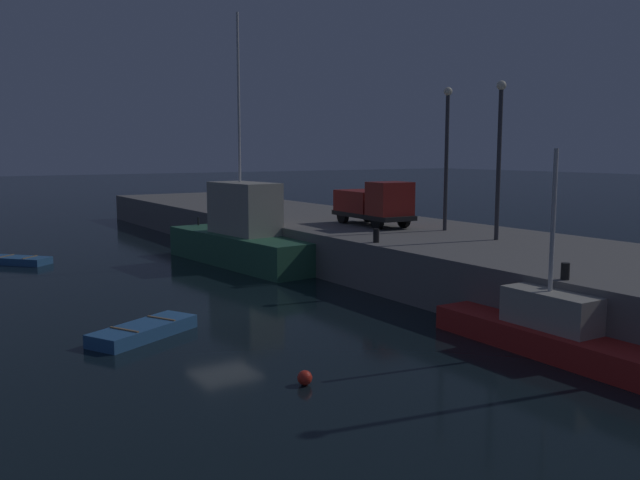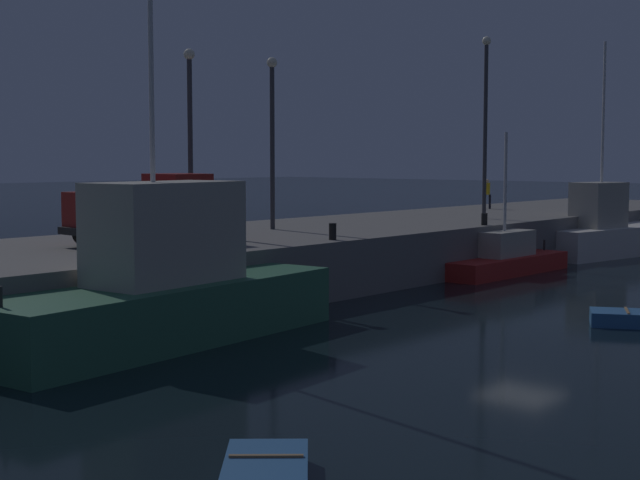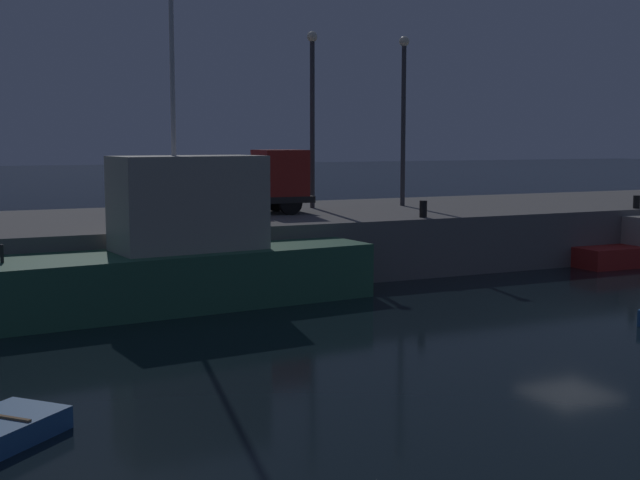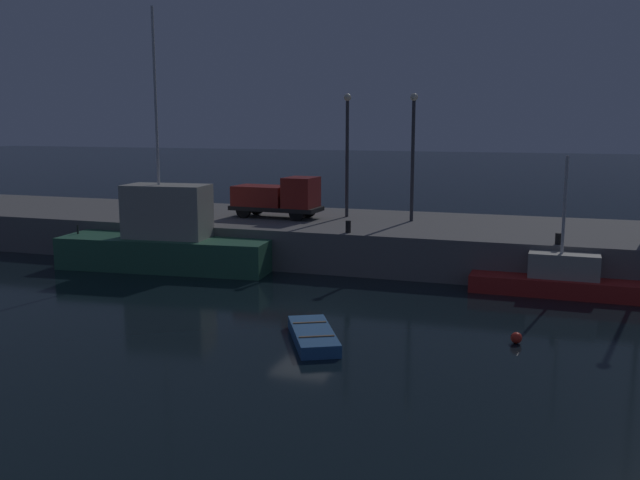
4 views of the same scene
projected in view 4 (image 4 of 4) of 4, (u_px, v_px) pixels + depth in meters
ground_plane at (304, 311)px, 29.31m from camera, size 320.00×320.00×0.00m
pier_quay at (376, 240)px, 40.54m from camera, size 78.07×10.44×2.18m
fishing_trawler_red at (167, 240)px, 37.61m from camera, size 11.79×4.45×13.70m
fishing_boat_white at (561, 280)px, 32.06m from camera, size 8.08×2.23×6.36m
dinghy_orange_near at (313, 336)px, 25.24m from camera, size 3.05×4.13×0.49m
mooring_buoy_near at (516, 338)px, 25.07m from camera, size 0.41×0.41×0.41m
lamp_post_west at (347, 145)px, 41.57m from camera, size 0.44×0.44×7.32m
lamp_post_east at (413, 146)px, 39.75m from camera, size 0.44×0.44×7.26m
utility_truck at (278, 197)px, 41.59m from camera, size 5.52×2.34×2.47m
bollard_west at (348, 227)px, 36.20m from camera, size 0.28×0.28×0.62m
bollard_central at (558, 239)px, 32.71m from camera, size 0.28×0.28×0.54m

